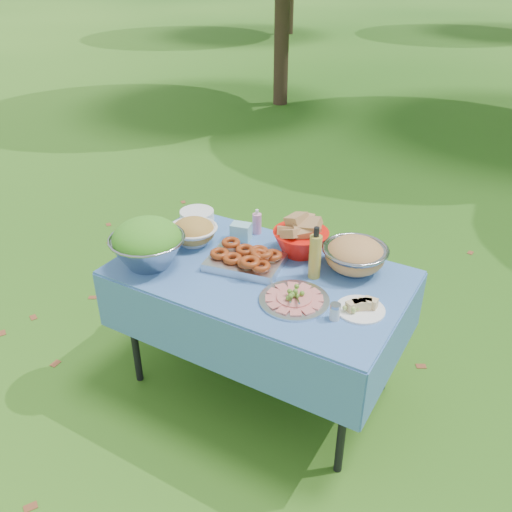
{
  "coord_description": "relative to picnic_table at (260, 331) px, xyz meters",
  "views": [
    {
      "loc": [
        1.16,
        -2.02,
        2.21
      ],
      "look_at": [
        -0.02,
        0.0,
        0.84
      ],
      "focal_mm": 38.0,
      "sensor_mm": 36.0,
      "label": 1
    }
  ],
  "objects": [
    {
      "name": "pasta_bowl_steel",
      "position": [
        0.4,
        0.26,
        0.47
      ],
      "size": [
        0.37,
        0.37,
        0.17
      ],
      "primitive_type": null,
      "rotation": [
        0.0,
        0.0,
        0.14
      ],
      "color": "#96989E",
      "rests_on": "picnic_table"
    },
    {
      "name": "shaker",
      "position": [
        0.48,
        -0.18,
        0.42
      ],
      "size": [
        0.06,
        0.06,
        0.08
      ],
      "primitive_type": "cylinder",
      "rotation": [
        0.0,
        0.0,
        0.3
      ],
      "color": "silver",
      "rests_on": "picnic_table"
    },
    {
      "name": "ground",
      "position": [
        0.0,
        0.0,
        -0.38
      ],
      "size": [
        80.0,
        80.0,
        0.0
      ],
      "primitive_type": "plane",
      "color": "#0A370A",
      "rests_on": "ground"
    },
    {
      "name": "fried_tray",
      "position": [
        -0.09,
        0.01,
        0.42
      ],
      "size": [
        0.42,
        0.33,
        0.09
      ],
      "primitive_type": "cube",
      "rotation": [
        0.0,
        0.0,
        0.18
      ],
      "color": "silver",
      "rests_on": "picnic_table"
    },
    {
      "name": "sanitizer_bottle",
      "position": [
        -0.22,
        0.35,
        0.45
      ],
      "size": [
        0.07,
        0.07,
        0.15
      ],
      "primitive_type": "cylinder",
      "rotation": [
        0.0,
        0.0,
        0.38
      ],
      "color": "pink",
      "rests_on": "picnic_table"
    },
    {
      "name": "bread_bowl",
      "position": [
        0.09,
        0.27,
        0.48
      ],
      "size": [
        0.36,
        0.36,
        0.2
      ],
      "primitive_type": null,
      "rotation": [
        0.0,
        0.0,
        -0.23
      ],
      "color": "red",
      "rests_on": "picnic_table"
    },
    {
      "name": "pasta_bowl_white",
      "position": [
        -0.46,
        0.07,
        0.45
      ],
      "size": [
        0.28,
        0.28,
        0.15
      ],
      "primitive_type": null,
      "rotation": [
        0.0,
        0.0,
        0.09
      ],
      "color": "white",
      "rests_on": "picnic_table"
    },
    {
      "name": "cheese_plate",
      "position": [
        0.56,
        -0.06,
        0.41
      ],
      "size": [
        0.3,
        0.3,
        0.06
      ],
      "primitive_type": "cylinder",
      "rotation": [
        0.0,
        0.0,
        -0.44
      ],
      "color": "white",
      "rests_on": "picnic_table"
    },
    {
      "name": "plate_stack",
      "position": [
        -0.62,
        0.32,
        0.41
      ],
      "size": [
        0.24,
        0.24,
        0.06
      ],
      "primitive_type": "cylinder",
      "rotation": [
        0.0,
        0.0,
        0.23
      ],
      "color": "white",
      "rests_on": "picnic_table"
    },
    {
      "name": "picnic_table",
      "position": [
        0.0,
        0.0,
        0.0
      ],
      "size": [
        1.46,
        0.86,
        0.76
      ],
      "primitive_type": "cube",
      "color": "#7FB1F4",
      "rests_on": "ground"
    },
    {
      "name": "wipes_box",
      "position": [
        -0.26,
        0.24,
        0.43
      ],
      "size": [
        0.12,
        0.1,
        0.1
      ],
      "primitive_type": "cube",
      "rotation": [
        0.0,
        0.0,
        0.22
      ],
      "color": "#8CCDD8",
      "rests_on": "picnic_table"
    },
    {
      "name": "oil_bottle",
      "position": [
        0.26,
        0.09,
        0.52
      ],
      "size": [
        0.07,
        0.07,
        0.28
      ],
      "primitive_type": "cylinder",
      "rotation": [
        0.0,
        0.0,
        0.09
      ],
      "color": "gold",
      "rests_on": "picnic_table"
    },
    {
      "name": "charcuterie_platter",
      "position": [
        0.27,
        -0.14,
        0.42
      ],
      "size": [
        0.34,
        0.34,
        0.08
      ],
      "primitive_type": "cylinder",
      "rotation": [
        0.0,
        0.0,
        0.03
      ],
      "color": "silver",
      "rests_on": "picnic_table"
    },
    {
      "name": "salad_bowl",
      "position": [
        -0.53,
        -0.23,
        0.51
      ],
      "size": [
        0.42,
        0.42,
        0.25
      ],
      "primitive_type": null,
      "rotation": [
        0.0,
        0.0,
        -0.1
      ],
      "color": "#96989E",
      "rests_on": "picnic_table"
    }
  ]
}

